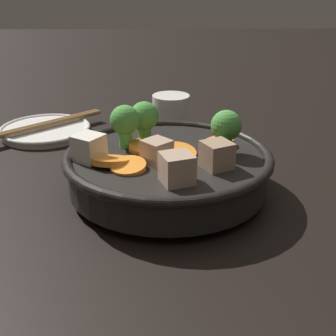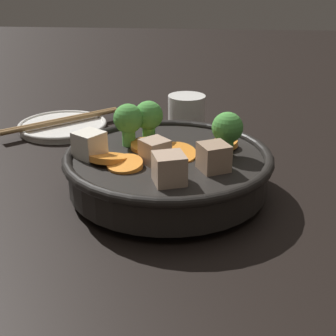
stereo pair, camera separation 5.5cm
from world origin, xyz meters
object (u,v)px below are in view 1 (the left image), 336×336
object	(u,v)px
side_saucer	(45,130)
chopsticks_pair	(44,124)
tea_cup	(171,112)
stirfry_bowl	(167,165)

from	to	relation	value
side_saucer	chopsticks_pair	size ratio (longest dim) A/B	0.88
tea_cup	stirfry_bowl	bearing A→B (deg)	-92.39
tea_cup	chopsticks_pair	bearing A→B (deg)	-174.59
tea_cup	chopsticks_pair	xyz separation A→B (m)	(-0.20, -0.02, -0.01)
stirfry_bowl	side_saucer	bearing A→B (deg)	132.16
stirfry_bowl	tea_cup	xyz separation A→B (m)	(0.01, 0.23, -0.01)
stirfry_bowl	tea_cup	size ratio (longest dim) A/B	4.02
tea_cup	chopsticks_pair	size ratio (longest dim) A/B	0.37
side_saucer	tea_cup	xyz separation A→B (m)	(0.20, 0.02, 0.02)
tea_cup	chopsticks_pair	distance (m)	0.20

